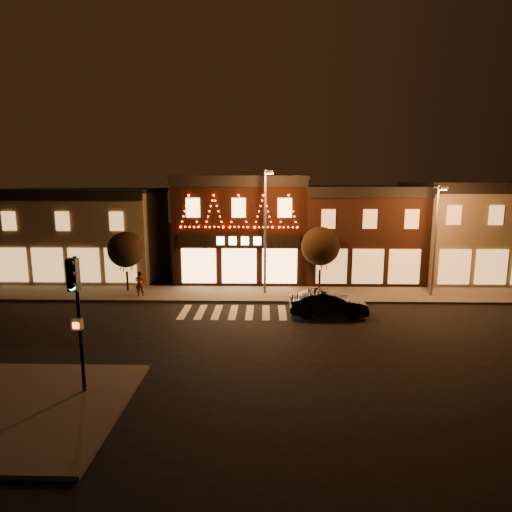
{
  "coord_description": "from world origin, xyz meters",
  "views": [
    {
      "loc": [
        1.97,
        -21.1,
        7.94
      ],
      "look_at": [
        1.39,
        4.0,
        3.5
      ],
      "focal_mm": 30.0,
      "sensor_mm": 36.0,
      "label": 1
    }
  ],
  "objects_px": {
    "streetlamp_mid": "(266,222)",
    "dark_sedan": "(328,303)",
    "pedestrian": "(140,284)",
    "traffic_signal_near": "(76,299)"
  },
  "relations": [
    {
      "from": "traffic_signal_near",
      "to": "streetlamp_mid",
      "type": "xyz_separation_m",
      "value": [
        6.8,
        14.33,
        1.37
      ]
    },
    {
      "from": "dark_sedan",
      "to": "streetlamp_mid",
      "type": "bearing_deg",
      "value": 40.8
    },
    {
      "from": "traffic_signal_near",
      "to": "pedestrian",
      "type": "xyz_separation_m",
      "value": [
        -1.77,
        13.5,
        -2.76
      ]
    },
    {
      "from": "dark_sedan",
      "to": "pedestrian",
      "type": "bearing_deg",
      "value": 74.4
    },
    {
      "from": "streetlamp_mid",
      "to": "dark_sedan",
      "type": "xyz_separation_m",
      "value": [
        3.73,
        -4.43,
        -4.38
      ]
    },
    {
      "from": "traffic_signal_near",
      "to": "streetlamp_mid",
      "type": "relative_size",
      "value": 0.6
    },
    {
      "from": "traffic_signal_near",
      "to": "streetlamp_mid",
      "type": "distance_m",
      "value": 15.92
    },
    {
      "from": "streetlamp_mid",
      "to": "pedestrian",
      "type": "bearing_deg",
      "value": -164.56
    },
    {
      "from": "streetlamp_mid",
      "to": "pedestrian",
      "type": "distance_m",
      "value": 9.54
    },
    {
      "from": "traffic_signal_near",
      "to": "dark_sedan",
      "type": "height_order",
      "value": "traffic_signal_near"
    }
  ]
}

